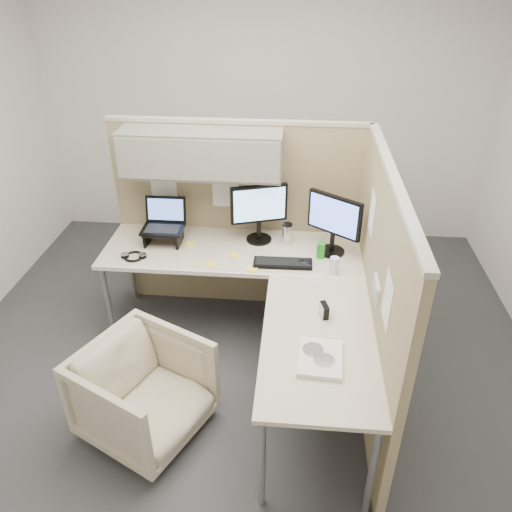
# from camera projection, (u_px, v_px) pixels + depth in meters

# --- Properties ---
(ground) EXTENTS (4.50, 4.50, 0.00)m
(ground) POSITION_uv_depth(u_px,v_px,m) (240.00, 369.00, 3.75)
(ground) COLOR #313135
(ground) RESTS_ON ground
(partition_back) EXTENTS (2.00, 0.36, 1.63)m
(partition_back) POSITION_uv_depth(u_px,v_px,m) (222.00, 189.00, 3.91)
(partition_back) COLOR #988864
(partition_back) RESTS_ON ground
(partition_right) EXTENTS (0.07, 2.03, 1.63)m
(partition_right) POSITION_uv_depth(u_px,v_px,m) (375.00, 291.00, 3.21)
(partition_right) COLOR #988864
(partition_right) RESTS_ON ground
(desk) EXTENTS (2.00, 1.98, 0.73)m
(desk) POSITION_uv_depth(u_px,v_px,m) (258.00, 285.00, 3.50)
(desk) COLOR beige
(desk) RESTS_ON ground
(office_chair) EXTENTS (0.88, 0.90, 0.71)m
(office_chair) POSITION_uv_depth(u_px,v_px,m) (144.00, 388.00, 3.11)
(office_chair) COLOR beige
(office_chair) RESTS_ON ground
(monitor_left) EXTENTS (0.43, 0.20, 0.47)m
(monitor_left) POSITION_uv_depth(u_px,v_px,m) (259.00, 209.00, 3.82)
(monitor_left) COLOR black
(monitor_left) RESTS_ON desk
(monitor_right) EXTENTS (0.38, 0.28, 0.47)m
(monitor_right) POSITION_uv_depth(u_px,v_px,m) (334.00, 220.00, 3.66)
(monitor_right) COLOR black
(monitor_right) RESTS_ON desk
(laptop_station) EXTENTS (0.32, 0.27, 0.33)m
(laptop_station) POSITION_uv_depth(u_px,v_px,m) (164.00, 227.00, 3.88)
(laptop_station) COLOR black
(laptop_station) RESTS_ON desk
(keyboard) EXTENTS (0.43, 0.15, 0.02)m
(keyboard) POSITION_uv_depth(u_px,v_px,m) (283.00, 263.00, 3.64)
(keyboard) COLOR black
(keyboard) RESTS_ON desk
(mouse) EXTENTS (0.11, 0.08, 0.04)m
(mouse) POSITION_uv_depth(u_px,v_px,m) (305.00, 262.00, 3.64)
(mouse) COLOR black
(mouse) RESTS_ON desk
(travel_mug) EXTENTS (0.08, 0.08, 0.17)m
(travel_mug) POSITION_uv_depth(u_px,v_px,m) (287.00, 234.00, 3.88)
(travel_mug) COLOR silver
(travel_mug) RESTS_ON desk
(soda_can_green) EXTENTS (0.07, 0.07, 0.12)m
(soda_can_green) POSITION_uv_depth(u_px,v_px,m) (334.00, 265.00, 3.53)
(soda_can_green) COLOR silver
(soda_can_green) RESTS_ON desk
(soda_can_silver) EXTENTS (0.07, 0.07, 0.12)m
(soda_can_silver) POSITION_uv_depth(u_px,v_px,m) (321.00, 250.00, 3.71)
(soda_can_silver) COLOR #268C1E
(soda_can_silver) RESTS_ON desk
(sticky_note_d) EXTENTS (0.08, 0.08, 0.01)m
(sticky_note_d) POSITION_uv_depth(u_px,v_px,m) (234.00, 255.00, 3.76)
(sticky_note_d) COLOR yellow
(sticky_note_d) RESTS_ON desk
(sticky_note_c) EXTENTS (0.10, 0.10, 0.01)m
(sticky_note_c) POSITION_uv_depth(u_px,v_px,m) (190.00, 244.00, 3.90)
(sticky_note_c) COLOR yellow
(sticky_note_c) RESTS_ON desk
(sticky_note_b) EXTENTS (0.10, 0.10, 0.01)m
(sticky_note_b) POSITION_uv_depth(u_px,v_px,m) (252.00, 269.00, 3.59)
(sticky_note_b) COLOR yellow
(sticky_note_b) RESTS_ON desk
(sticky_note_a) EXTENTS (0.09, 0.09, 0.01)m
(sticky_note_a) POSITION_uv_depth(u_px,v_px,m) (211.00, 264.00, 3.64)
(sticky_note_a) COLOR yellow
(sticky_note_a) RESTS_ON desk
(headphones) EXTENTS (0.19, 0.16, 0.03)m
(headphones) POSITION_uv_depth(u_px,v_px,m) (134.00, 256.00, 3.73)
(headphones) COLOR black
(headphones) RESTS_ON desk
(paper_stack) EXTENTS (0.26, 0.33, 0.03)m
(paper_stack) POSITION_uv_depth(u_px,v_px,m) (320.00, 358.00, 2.78)
(paper_stack) COLOR white
(paper_stack) RESTS_ON desk
(desk_clock) EXTENTS (0.06, 0.10, 0.09)m
(desk_clock) POSITION_uv_depth(u_px,v_px,m) (324.00, 310.00, 3.10)
(desk_clock) COLOR black
(desk_clock) RESTS_ON desk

